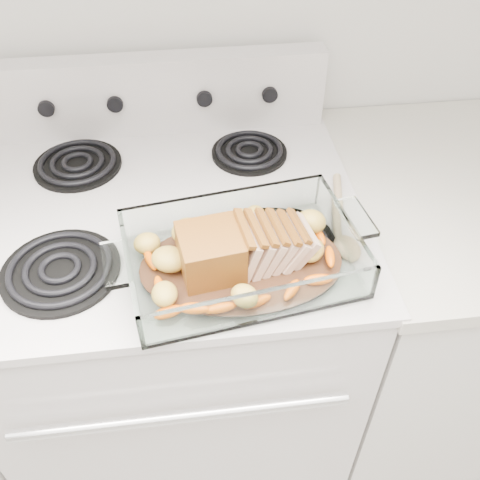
{
  "coord_description": "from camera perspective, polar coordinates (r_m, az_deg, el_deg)",
  "views": [
    {
      "loc": [
        0.05,
        0.82,
        1.63
      ],
      "look_at": [
        0.13,
        1.48,
        0.99
      ],
      "focal_mm": 40.0,
      "sensor_mm": 36.0,
      "label": 1
    }
  ],
  "objects": [
    {
      "name": "electric_range",
      "position": [
        1.42,
        -6.07,
        -10.45
      ],
      "size": [
        0.78,
        0.7,
        1.12
      ],
      "color": "silver",
      "rests_on": "ground"
    },
    {
      "name": "pork_roast",
      "position": [
        0.91,
        -0.72,
        -0.97
      ],
      "size": [
        0.23,
        0.1,
        0.08
      ],
      "rotation": [
        0.0,
        0.0,
        0.21
      ],
      "color": "brown",
      "rests_on": "baking_dish"
    },
    {
      "name": "baking_dish",
      "position": [
        0.93,
        0.15,
        -2.1
      ],
      "size": [
        0.39,
        0.25,
        0.07
      ],
      "rotation": [
        0.0,
        0.0,
        0.15
      ],
      "color": "white",
      "rests_on": "electric_range"
    },
    {
      "name": "wooden_spoon",
      "position": [
        1.03,
        11.03,
        1.16
      ],
      "size": [
        0.07,
        0.25,
        0.02
      ],
      "rotation": [
        0.0,
        0.0,
        -0.22
      ],
      "color": "tan",
      "rests_on": "electric_range"
    },
    {
      "name": "counter_right",
      "position": [
        1.56,
        19.32,
        -7.84
      ],
      "size": [
        0.58,
        0.68,
        0.93
      ],
      "color": "silver",
      "rests_on": "ground"
    },
    {
      "name": "roast_vegetables",
      "position": [
        0.95,
        -0.31,
        -0.44
      ],
      "size": [
        0.32,
        0.18,
        0.04
      ],
      "rotation": [
        0.0,
        0.0,
        -0.15
      ],
      "color": "orange",
      "rests_on": "baking_dish"
    }
  ]
}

